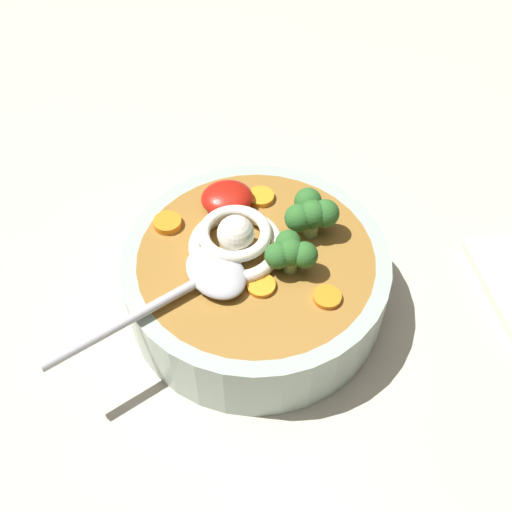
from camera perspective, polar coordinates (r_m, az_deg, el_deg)
The scene contains 11 objects.
table_slab at distance 58.31cm, azimuth -1.75°, elevation -4.13°, with size 134.90×134.90×3.25cm, color #BCB29E.
soup_bowl at distance 53.49cm, azimuth -0.00°, elevation -2.16°, with size 22.95×22.95×6.52cm.
noodle_pile at distance 50.73cm, azimuth -2.01°, elevation 1.51°, with size 8.93×8.76×3.59cm.
soup_spoon at distance 48.63cm, azimuth -5.18°, elevation -2.26°, with size 16.98×10.49×1.60cm.
chili_sauce_dollop at distance 54.33cm, azimuth -2.27°, elevation 5.56°, with size 4.66×4.20×2.10cm, color #B2190F.
broccoli_floret_front at distance 48.63cm, azimuth 3.27°, elevation 0.39°, with size 4.28×3.68×3.39cm.
broccoli_floret_beside_noodles at distance 51.58cm, azimuth 5.16°, elevation 4.33°, with size 4.72×4.06×3.73cm.
carrot_slice_far at distance 48.84cm, azimuth 0.48°, elevation -2.80°, with size 2.35×2.35×0.42cm, color orange.
carrot_slice_extra_a at distance 55.47cm, azimuth 0.46°, elevation 5.61°, with size 2.43×2.43×0.51cm, color orange.
carrot_slice_extra_b at distance 48.47cm, azimuth 6.73°, elevation -3.87°, with size 2.27×2.27×0.45cm, color orange.
carrot_slice_right at distance 53.67cm, azimuth -8.35°, elevation 3.11°, with size 2.46×2.46×0.65cm, color orange.
Camera 1 is at (4.24, 33.68, 49.03)cm, focal length 42.39 mm.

